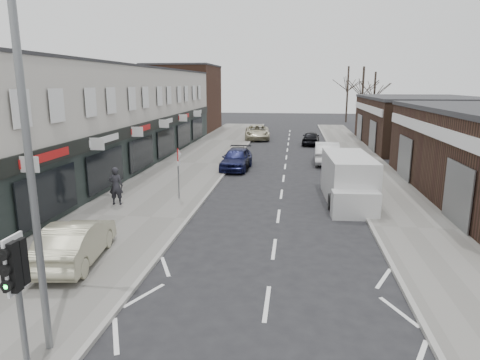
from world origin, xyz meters
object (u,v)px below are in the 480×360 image
(parked_car_left_a, at_px, (236,159))
(parked_car_right_a, at_px, (327,153))
(parked_car_left_c, at_px, (257,132))
(traffic_light, at_px, (16,277))
(pedestrian, at_px, (116,186))
(warning_sign, at_px, (179,159))
(parked_car_right_b, at_px, (311,138))
(parked_car_left_b, at_px, (238,158))
(street_lamp, at_px, (36,149))
(sedan_on_pavement, at_px, (76,242))
(white_van, at_px, (348,180))

(parked_car_left_a, xyz_separation_m, parked_car_right_a, (6.45, 3.31, 0.06))
(parked_car_left_c, bearing_deg, traffic_light, -96.91)
(pedestrian, bearing_deg, parked_car_left_a, -119.89)
(warning_sign, height_order, pedestrian, warning_sign)
(parked_car_right_a, bearing_deg, parked_car_right_b, -82.89)
(parked_car_right_a, height_order, parked_car_right_b, parked_car_right_a)
(warning_sign, distance_m, pedestrian, 3.34)
(traffic_light, height_order, parked_car_left_b, traffic_light)
(street_lamp, height_order, parked_car_right_a, street_lamp)
(pedestrian, relative_size, parked_car_left_c, 0.33)
(street_lamp, bearing_deg, pedestrian, 106.71)
(street_lamp, relative_size, sedan_on_pavement, 1.89)
(traffic_light, height_order, parked_car_right_a, traffic_light)
(street_lamp, height_order, parked_car_left_a, street_lamp)
(parked_car_left_c, xyz_separation_m, parked_car_right_a, (6.46, -13.45, 0.04))
(street_lamp, bearing_deg, parked_car_right_b, 78.96)
(white_van, relative_size, parked_car_left_b, 1.34)
(warning_sign, bearing_deg, parked_car_left_a, 78.14)
(parked_car_left_b, xyz_separation_m, parked_car_left_c, (0.00, 15.76, 0.11))
(parked_car_left_c, xyz_separation_m, parked_car_right_b, (5.60, -3.55, -0.10))
(parked_car_left_b, distance_m, parked_car_right_a, 6.86)
(street_lamp, height_order, white_van, street_lamp)
(white_van, bearing_deg, parked_car_left_b, 125.61)
(warning_sign, relative_size, white_van, 0.44)
(sedan_on_pavement, relative_size, parked_car_right_a, 0.86)
(parked_car_left_b, xyz_separation_m, parked_car_right_b, (5.60, 12.21, 0.01))
(parked_car_right_b, bearing_deg, parked_car_left_c, -27.52)
(traffic_light, height_order, warning_sign, traffic_light)
(warning_sign, height_order, parked_car_right_b, warning_sign)
(parked_car_left_a, bearing_deg, parked_car_left_b, 94.14)
(parked_car_left_a, distance_m, parked_car_left_b, 1.00)
(white_van, relative_size, pedestrian, 3.31)
(pedestrian, bearing_deg, warning_sign, -157.15)
(traffic_light, xyz_separation_m, white_van, (7.80, 14.94, -1.30))
(traffic_light, xyz_separation_m, parked_car_left_c, (1.00, 39.23, -1.64))
(parked_car_left_a, bearing_deg, parked_car_left_c, 93.27)
(sedan_on_pavement, distance_m, parked_car_left_c, 33.58)
(street_lamp, relative_size, parked_car_left_b, 1.74)
(parked_car_left_a, relative_size, parked_car_right_a, 0.90)
(parked_car_left_b, bearing_deg, parked_car_right_b, 63.90)
(traffic_light, distance_m, street_lamp, 2.52)
(sedan_on_pavement, bearing_deg, traffic_light, 101.72)
(street_lamp, relative_size, white_van, 1.30)
(sedan_on_pavement, xyz_separation_m, parked_car_left_c, (3.03, 33.45, -0.04))
(traffic_light, height_order, white_van, traffic_light)
(white_van, height_order, parked_car_left_a, white_van)
(parked_car_left_c, bearing_deg, street_lamp, -97.14)
(street_lamp, distance_m, parked_car_right_a, 25.99)
(sedan_on_pavement, distance_m, parked_car_left_b, 17.95)
(white_van, xyz_separation_m, parked_car_right_b, (-1.20, 20.73, -0.44))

